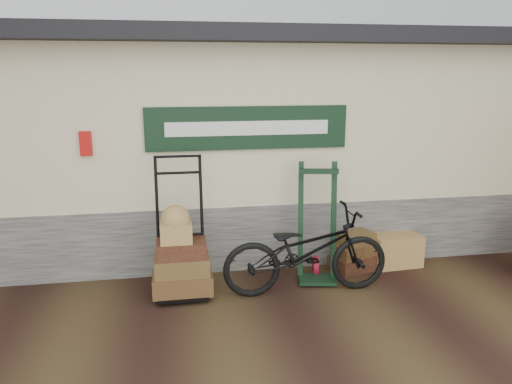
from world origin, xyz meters
TOP-DOWN VIEW (x-y plane):
  - ground at (0.00, 0.00)m, footprint 80.00×80.00m
  - station_building at (-0.01, 2.74)m, footprint 14.40×4.10m
  - porter_trolley at (-1.21, 0.47)m, footprint 0.86×0.64m
  - green_barrow at (0.53, 0.55)m, footprint 0.63×0.56m
  - suitcase_stack at (1.11, 0.74)m, footprint 0.70×0.58m
  - wicker_hamper at (1.76, 0.83)m, footprint 0.71×0.49m
  - bicycle at (0.28, 0.18)m, footprint 0.71×2.04m

SIDE VIEW (x-z plane):
  - ground at x=0.00m, z-range 0.00..0.00m
  - wicker_hamper at x=1.76m, z-range 0.00..0.44m
  - suitcase_stack at x=1.11m, z-range 0.00..0.54m
  - bicycle at x=0.28m, z-range 0.00..1.19m
  - green_barrow at x=0.53m, z-range 0.00..1.53m
  - porter_trolley at x=-1.21m, z-range 0.00..1.71m
  - station_building at x=-0.01m, z-range 0.01..3.21m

